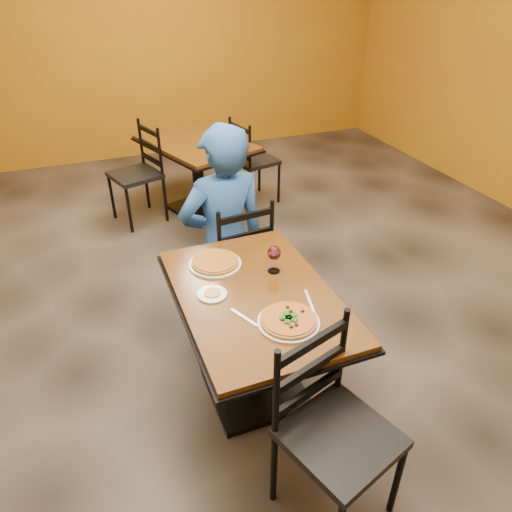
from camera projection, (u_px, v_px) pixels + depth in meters
name	position (u px, v px, depth m)	size (l,w,h in m)	color
floor	(230.00, 339.00, 3.34)	(7.00, 8.00, 0.01)	black
wall_back	(120.00, 36.00, 5.71)	(7.00, 0.01, 3.00)	#A15611
table_main	(255.00, 321.00, 2.65)	(0.83, 1.23, 0.75)	#5E330E
table_second	(197.00, 160.00, 4.80)	(1.16, 1.40, 0.75)	#5E330E
chair_main_near	(340.00, 439.00, 2.07)	(0.45, 0.45, 0.99)	black
chair_main_far	(235.00, 255.00, 3.41)	(0.43, 0.43, 0.94)	black
chair_second_left	(135.00, 176.00, 4.65)	(0.43, 0.43, 0.96)	black
chair_second_right	(255.00, 161.00, 5.05)	(0.41, 0.41, 0.91)	black
diner	(223.00, 217.00, 3.43)	(0.67, 0.44, 1.38)	#1B4B96
plate_main	(289.00, 322.00, 2.33)	(0.31, 0.31, 0.01)	white
pizza_main	(289.00, 320.00, 2.33)	(0.28, 0.28, 0.02)	#8A330A
plate_far	(215.00, 264.00, 2.79)	(0.31, 0.31, 0.01)	white
pizza_far	(215.00, 262.00, 2.78)	(0.28, 0.28, 0.02)	gold
side_plate	(212.00, 294.00, 2.53)	(0.16, 0.16, 0.01)	white
dip	(212.00, 293.00, 2.53)	(0.09, 0.09, 0.01)	tan
wine_glass	(274.00, 258.00, 2.68)	(0.08, 0.08, 0.18)	white
fork	(244.00, 317.00, 2.37)	(0.01, 0.19, 0.00)	silver
knife	(310.00, 302.00, 2.48)	(0.01, 0.21, 0.00)	silver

